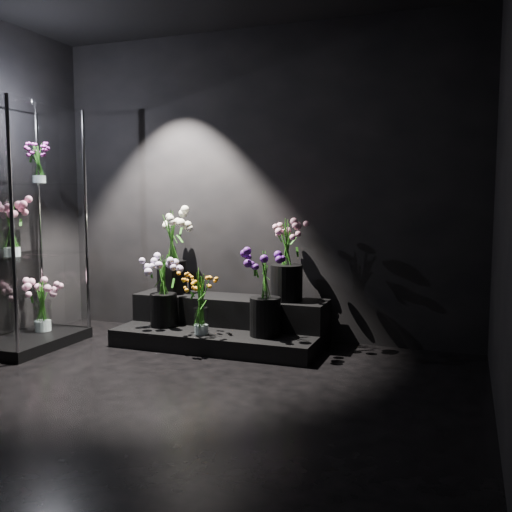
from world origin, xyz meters
The scene contains 12 objects.
floor centered at (0.00, 0.00, 0.00)m, with size 4.00×4.00×0.00m, color black.
wall_back centered at (0.00, 2.00, 1.40)m, with size 4.00×4.00×0.00m, color black.
display_riser centered at (-0.19, 1.64, 0.16)m, with size 1.78×0.79×0.40m.
display_case centered at (-1.70, 0.93, 1.03)m, with size 0.56×0.94×2.06m.
bouquet_orange_bells centered at (-0.25, 1.30, 0.43)m, with size 0.34×0.34×0.55m.
bouquet_lilac centered at (-0.70, 1.47, 0.52)m, with size 0.47×0.47×0.63m.
bouquet_purple centered at (0.26, 1.44, 0.53)m, with size 0.39×0.39×0.70m.
bouquet_cream_roses centered at (-0.78, 1.76, 0.82)m, with size 0.40×0.40×0.76m.
bouquet_pink_roses centered at (0.35, 1.75, 0.78)m, with size 0.39×0.39×0.70m.
bouquet_case_pink centered at (-1.71, 0.75, 1.04)m, with size 0.36×0.36×0.46m.
bouquet_case_magenta centered at (-1.71, 1.11, 1.59)m, with size 0.27×0.27×0.35m.
bouquet_case_base_pink centered at (-1.74, 1.11, 0.35)m, with size 0.34×0.34×0.48m.
Camera 1 is at (1.80, -2.93, 1.30)m, focal length 40.00 mm.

